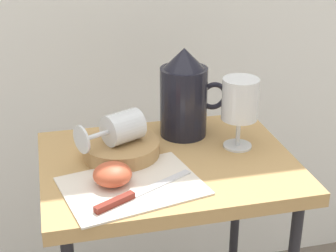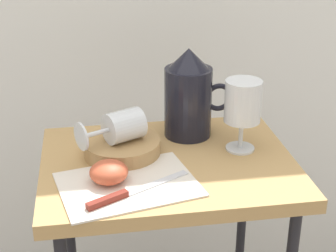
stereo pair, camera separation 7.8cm
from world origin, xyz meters
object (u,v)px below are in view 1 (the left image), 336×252
wine_glass_upright (240,103)px  wine_glass_tipped_near (121,128)px  pitcher (184,100)px  apple_half_left (112,174)px  basket_tray (121,149)px  knife (131,196)px  table (168,191)px

wine_glass_upright → wine_glass_tipped_near: bearing=177.3°
pitcher → apple_half_left: (-0.20, -0.20, -0.06)m
wine_glass_tipped_near → apple_half_left: 0.13m
basket_tray → wine_glass_upright: wine_glass_upright is taller
knife → apple_half_left: bearing=112.9°
pitcher → wine_glass_tipped_near: 0.18m
apple_half_left → knife: 0.07m
wine_glass_tipped_near → apple_half_left: (-0.04, -0.12, -0.04)m
basket_tray → wine_glass_tipped_near: 0.05m
basket_tray → wine_glass_upright: 0.28m
knife → wine_glass_tipped_near: bearing=86.5°
apple_half_left → pitcher: bearing=45.1°
wine_glass_upright → table: bearing=-171.4°
pitcher → wine_glass_tipped_near: bearing=-153.0°
table → wine_glass_upright: wine_glass_upright is taller
wine_glass_upright → wine_glass_tipped_near: 0.26m
wine_glass_upright → knife: 0.33m
wine_glass_upright → pitcher: bearing=136.5°
pitcher → wine_glass_upright: (0.10, -0.09, 0.02)m
wine_glass_upright → apple_half_left: 0.33m
basket_tray → wine_glass_upright: bearing=-3.5°
table → apple_half_left: bearing=-149.0°
wine_glass_tipped_near → apple_half_left: wine_glass_tipped_near is taller
pitcher → knife: (-0.17, -0.26, -0.08)m
wine_glass_upright → knife: bearing=-149.1°
table → knife: 0.19m
table → pitcher: 0.21m
pitcher → knife: bearing=-123.8°
apple_half_left → wine_glass_upright: bearing=19.2°
basket_tray → apple_half_left: 0.12m
wine_glass_upright → apple_half_left: size_ratio=2.11×
wine_glass_upright → wine_glass_tipped_near: size_ratio=1.04×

